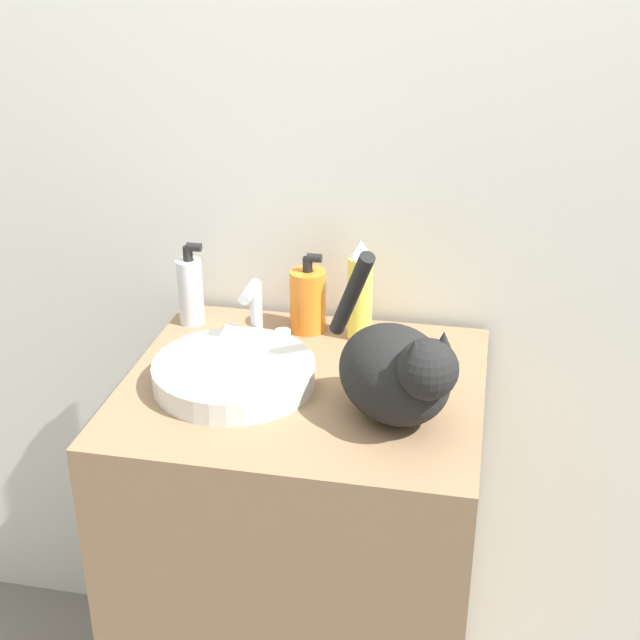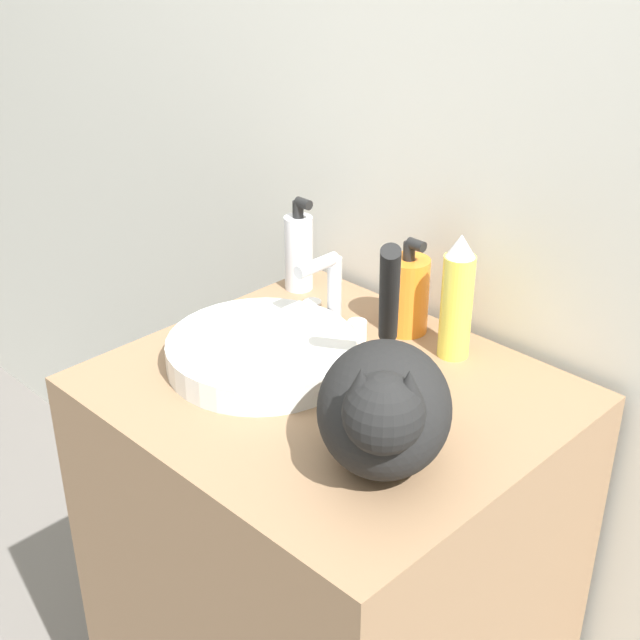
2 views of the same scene
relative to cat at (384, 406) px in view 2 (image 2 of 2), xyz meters
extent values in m
cube|color=silver|center=(-0.18, 0.42, 0.25)|extent=(6.00, 0.05, 2.50)
cube|color=#8C6B4C|center=(-0.18, 0.09, -0.55)|extent=(0.66, 0.58, 0.91)
cylinder|color=silver|center=(-0.31, 0.06, -0.07)|extent=(0.30, 0.30, 0.04)
cylinder|color=silver|center=(-0.31, 0.22, -0.03)|extent=(0.02, 0.02, 0.13)
cylinder|color=silver|center=(-0.31, 0.18, 0.04)|extent=(0.02, 0.08, 0.02)
cylinder|color=white|center=(-0.36, 0.22, -0.07)|extent=(0.03, 0.03, 0.03)
cylinder|color=white|center=(-0.25, 0.22, -0.07)|extent=(0.03, 0.03, 0.03)
ellipsoid|color=black|center=(-0.01, 0.01, -0.01)|extent=(0.28, 0.28, 0.16)
sphere|color=black|center=(0.05, -0.06, 0.04)|extent=(0.14, 0.14, 0.10)
cone|color=black|center=(0.03, -0.08, 0.08)|extent=(0.05, 0.05, 0.04)
cone|color=black|center=(0.07, -0.05, 0.08)|extent=(0.05, 0.05, 0.04)
cylinder|color=black|center=(-0.10, 0.12, 0.08)|extent=(0.10, 0.12, 0.19)
cylinder|color=silver|center=(-0.47, 0.30, -0.02)|extent=(0.05, 0.05, 0.14)
cylinder|color=black|center=(-0.47, 0.30, 0.06)|extent=(0.02, 0.02, 0.03)
cylinder|color=black|center=(-0.45, 0.30, 0.08)|extent=(0.03, 0.02, 0.02)
cylinder|color=#EADB4C|center=(-0.11, 0.30, -0.01)|extent=(0.05, 0.05, 0.17)
cone|color=white|center=(-0.11, 0.30, 0.10)|extent=(0.05, 0.05, 0.04)
cylinder|color=orange|center=(-0.22, 0.31, -0.03)|extent=(0.07, 0.07, 0.13)
cylinder|color=black|center=(-0.22, 0.31, 0.05)|extent=(0.02, 0.02, 0.03)
cylinder|color=black|center=(-0.21, 0.31, 0.07)|extent=(0.03, 0.02, 0.02)
camera|label=1|loc=(0.13, -1.31, 0.72)|focal=50.00mm
camera|label=2|loc=(0.61, -0.73, 0.62)|focal=50.00mm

